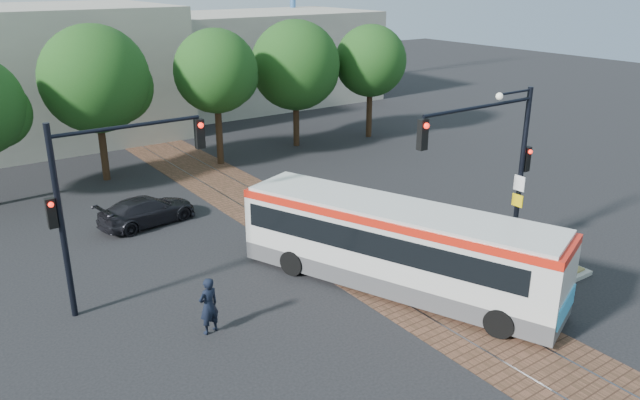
# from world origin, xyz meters

# --- Properties ---
(ground) EXTENTS (120.00, 120.00, 0.00)m
(ground) POSITION_xyz_m (0.00, 0.00, 0.00)
(ground) COLOR black
(ground) RESTS_ON ground
(trackbed) EXTENTS (3.60, 40.00, 0.02)m
(trackbed) POSITION_xyz_m (0.00, 4.00, 0.01)
(trackbed) COLOR brown
(trackbed) RESTS_ON ground
(tree_row) EXTENTS (26.40, 5.60, 7.67)m
(tree_row) POSITION_xyz_m (1.21, 16.42, 4.85)
(tree_row) COLOR #382314
(tree_row) RESTS_ON ground
(warehouses) EXTENTS (40.00, 13.00, 8.00)m
(warehouses) POSITION_xyz_m (-0.53, 28.75, 3.81)
(warehouses) COLOR #ADA899
(warehouses) RESTS_ON ground
(city_bus) EXTENTS (6.12, 10.82, 2.88)m
(city_bus) POSITION_xyz_m (-0.34, -0.28, 1.61)
(city_bus) COLOR #49494C
(city_bus) RESTS_ON ground
(traffic_island) EXTENTS (2.20, 5.20, 1.13)m
(traffic_island) POSITION_xyz_m (4.82, -0.90, 0.33)
(traffic_island) COLOR gray
(traffic_island) RESTS_ON ground
(signal_pole_main) EXTENTS (5.49, 0.46, 6.00)m
(signal_pole_main) POSITION_xyz_m (3.86, -0.81, 4.16)
(signal_pole_main) COLOR black
(signal_pole_main) RESTS_ON ground
(signal_pole_left) EXTENTS (4.99, 0.34, 6.00)m
(signal_pole_left) POSITION_xyz_m (-8.37, 4.00, 3.86)
(signal_pole_left) COLOR black
(signal_pole_left) RESTS_ON ground
(officer) EXTENTS (0.70, 0.53, 1.75)m
(officer) POSITION_xyz_m (-6.54, 0.72, 0.87)
(officer) COLOR black
(officer) RESTS_ON ground
(parked_car) EXTENTS (4.28, 2.25, 1.18)m
(parked_car) POSITION_xyz_m (-4.96, 9.84, 0.59)
(parked_car) COLOR black
(parked_car) RESTS_ON ground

